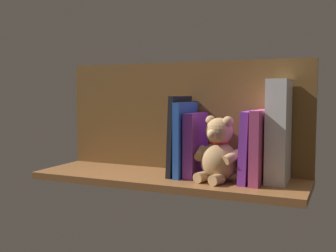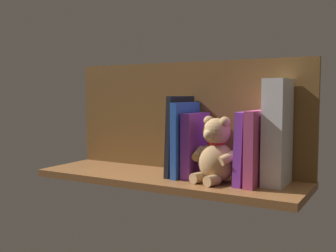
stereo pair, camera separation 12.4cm
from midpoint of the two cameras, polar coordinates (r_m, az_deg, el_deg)
name	(u,v)px [view 1 (the left image)]	position (r cm, az deg, el deg)	size (l,w,h in cm)	color
ground_plane	(168,179)	(126.20, -2.83, -7.49)	(84.64, 27.26, 2.20)	brown
shelf_back_panel	(182,116)	(133.90, -0.66, 1.40)	(84.64, 1.50, 35.71)	brown
dictionary_thick_white	(279,131)	(116.60, 12.51, -0.73)	(5.66, 12.77, 29.36)	silver
book_0	(260,146)	(116.01, 9.95, -2.86)	(2.69, 17.30, 20.72)	#B23F72
book_1	(249,146)	(117.09, 8.51, -2.87)	(2.34, 16.74, 20.34)	purple
teddy_bear	(218,153)	(116.30, 4.14, -3.80)	(14.73, 14.18, 18.95)	tan
book_2	(196,144)	(123.56, 1.12, -2.64)	(3.02, 14.77, 19.46)	purple
book_3	(186,139)	(123.91, -0.33, -1.87)	(1.95, 16.28, 22.72)	blue
book_4	(179,136)	(125.11, -1.24, -1.37)	(1.55, 15.56, 24.60)	black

